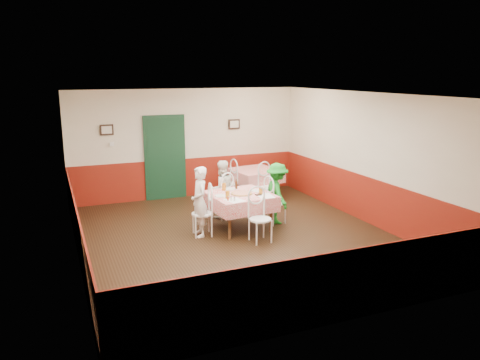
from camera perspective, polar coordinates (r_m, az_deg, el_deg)
name	(u,v)px	position (r m, az deg, el deg)	size (l,w,h in m)	color
floor	(238,237)	(9.35, -0.27, -7.02)	(7.00, 7.00, 0.00)	black
ceiling	(238,94)	(8.79, -0.29, 10.38)	(7.00, 7.00, 0.00)	white
back_wall	(187,143)	(12.23, -6.49, 4.46)	(6.00, 0.10, 2.80)	beige
front_wall	(344,221)	(5.97, 12.52, -4.89)	(6.00, 0.10, 2.80)	beige
left_wall	(73,182)	(8.34, -19.74, -0.26)	(0.10, 7.00, 2.80)	beige
right_wall	(366,158)	(10.45, 15.16, 2.63)	(0.10, 7.00, 2.80)	beige
wainscot_back	(188,177)	(12.38, -6.36, 0.33)	(6.00, 0.03, 1.00)	maroon
wainscot_front	(340,287)	(6.32, 12.04, -12.65)	(6.00, 0.03, 1.00)	maroon
wainscot_left	(78,233)	(8.58, -19.18, -6.11)	(0.03, 7.00, 1.00)	maroon
wainscot_right	(363,198)	(10.64, 14.81, -2.15)	(0.03, 7.00, 1.00)	maroon
door	(165,159)	(12.09, -9.11, 2.60)	(0.96, 0.06, 2.10)	black
picture_left	(107,130)	(11.74, -15.95, 5.90)	(0.32, 0.03, 0.26)	black
picture_right	(234,124)	(12.54, -0.72, 6.83)	(0.32, 0.03, 0.26)	black
thermostat	(112,144)	(11.79, -15.36, 4.25)	(0.10, 0.03, 0.10)	white
main_table	(240,212)	(9.74, 0.00, -3.87)	(1.22, 1.22, 0.77)	red
second_table	(255,184)	(12.12, 1.87, -0.49)	(1.12, 1.12, 0.77)	red
chair_left	(202,214)	(9.37, -4.63, -4.12)	(0.42, 0.42, 0.90)	white
chair_right	(275,203)	(10.12, 4.28, -2.81)	(0.42, 0.42, 0.90)	white
chair_far	(223,199)	(10.45, -2.14, -2.27)	(0.42, 0.42, 0.90)	white
chair_near	(260,219)	(9.00, 2.50, -4.81)	(0.42, 0.42, 0.90)	white
chair_second_a	(228,184)	(11.82, -1.45, -0.46)	(0.42, 0.42, 0.90)	white
chair_second_b	(268,188)	(11.44, 3.41, -0.93)	(0.42, 0.42, 0.90)	white
pizza	(242,193)	(9.60, 0.19, -1.65)	(0.43, 0.43, 0.03)	#B74723
plate_left	(221,196)	(9.45, -2.35, -1.94)	(0.25, 0.25, 0.01)	white
plate_right	(257,191)	(9.84, 2.09, -1.33)	(0.25, 0.25, 0.01)	white
plate_far	(230,189)	(9.99, -1.27, -1.11)	(0.25, 0.25, 0.01)	white
glass_a	(228,195)	(9.24, -1.53, -1.82)	(0.08, 0.08, 0.16)	#BF7219
glass_b	(261,191)	(9.59, 2.55, -1.30)	(0.08, 0.08, 0.15)	#BF7219
glass_c	(224,187)	(9.89, -1.96, -0.82)	(0.08, 0.08, 0.16)	#BF7219
beer_bottle	(236,184)	(10.01, -0.46, -0.53)	(0.05, 0.05, 0.20)	#381C0A
shaker_a	(231,199)	(9.09, -1.08, -2.28)	(0.04, 0.04, 0.09)	silver
shaker_b	(234,199)	(9.06, -0.68, -2.33)	(0.04, 0.04, 0.09)	silver
shaker_c	(228,198)	(9.11, -1.47, -2.25)	(0.04, 0.04, 0.09)	#B23319
menu_left	(234,200)	(9.15, -0.70, -2.46)	(0.30, 0.40, 0.00)	white
menu_right	(265,196)	(9.47, 3.10, -1.95)	(0.30, 0.40, 0.00)	white
wallet	(258,195)	(9.52, 2.24, -1.80)	(0.11, 0.09, 0.02)	black
diner_left	(200,202)	(9.28, -4.95, -2.66)	(0.51, 0.34, 1.41)	gray
diner_far	(221,189)	(10.44, -2.27, -1.13)	(0.63, 0.49, 1.31)	gray
diner_right	(277,193)	(10.09, 4.55, -1.63)	(0.85, 0.49, 1.32)	gray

